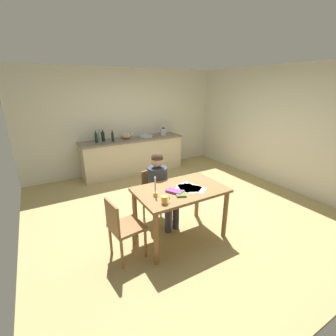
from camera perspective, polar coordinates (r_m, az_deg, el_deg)
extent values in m
cube|color=tan|center=(4.43, 2.83, -10.05)|extent=(5.20, 5.20, 0.04)
cube|color=beige|center=(6.24, -10.23, 11.36)|extent=(5.20, 0.12, 2.60)
cube|color=beige|center=(5.77, 25.66, 9.08)|extent=(0.12, 5.20, 2.60)
cube|color=beige|center=(6.10, -8.56, 2.88)|extent=(2.57, 0.60, 0.86)
cube|color=#72665B|center=(5.99, -8.77, 7.00)|extent=(2.61, 0.64, 0.04)
cube|color=olive|center=(3.32, 3.08, -5.47)|extent=(1.27, 0.81, 0.04)
cylinder|color=olive|center=(3.02, -2.93, -17.06)|extent=(0.07, 0.07, 0.75)
cylinder|color=olive|center=(3.59, 13.90, -11.08)|extent=(0.07, 0.07, 0.75)
cylinder|color=olive|center=(3.54, -8.13, -11.13)|extent=(0.07, 0.07, 0.75)
cylinder|color=olive|center=(4.04, 7.19, -6.95)|extent=(0.07, 0.07, 0.75)
cube|color=olive|center=(3.88, -2.66, -6.84)|extent=(0.45, 0.45, 0.04)
cube|color=olive|center=(3.93, -4.26, -3.13)|extent=(0.36, 0.08, 0.40)
cylinder|color=olive|center=(3.78, -3.26, -11.54)|extent=(0.04, 0.04, 0.43)
cylinder|color=olive|center=(3.95, 0.88, -10.00)|extent=(0.04, 0.04, 0.43)
cylinder|color=olive|center=(4.03, -6.03, -9.50)|extent=(0.04, 0.04, 0.43)
cylinder|color=olive|center=(4.19, -2.03, -8.16)|extent=(0.04, 0.04, 0.43)
cylinder|color=#333842|center=(3.75, -2.58, -3.48)|extent=(0.36, 0.36, 0.50)
sphere|color=#D8AD8C|center=(3.63, -2.67, 1.76)|extent=(0.20, 0.20, 0.20)
sphere|color=#473323|center=(3.61, -2.68, 2.36)|extent=(0.19, 0.19, 0.19)
cylinder|color=#383847|center=(3.68, -1.84, -8.29)|extent=(0.18, 0.39, 0.13)
cylinder|color=#383847|center=(3.66, -0.02, -12.51)|extent=(0.10, 0.10, 0.45)
cylinder|color=#383847|center=(3.76, 0.16, -7.59)|extent=(0.18, 0.39, 0.13)
cylinder|color=#383847|center=(3.75, 1.96, -11.71)|extent=(0.10, 0.10, 0.45)
cube|color=olive|center=(3.14, -10.13, -14.08)|extent=(0.44, 0.44, 0.04)
cube|color=olive|center=(2.96, -13.61, -11.74)|extent=(0.07, 0.36, 0.40)
cylinder|color=olive|center=(3.21, -5.58, -17.96)|extent=(0.04, 0.04, 0.44)
cylinder|color=olive|center=(3.45, -8.64, -15.08)|extent=(0.04, 0.04, 0.44)
cylinder|color=olive|center=(3.09, -11.29, -20.04)|extent=(0.04, 0.04, 0.44)
cylinder|color=olive|center=(3.34, -13.98, -16.83)|extent=(0.04, 0.04, 0.44)
cylinder|color=#F2CC4C|center=(2.89, -0.87, -7.87)|extent=(0.08, 0.08, 0.10)
torus|color=#F2CC4C|center=(2.91, -0.10, -7.58)|extent=(0.07, 0.01, 0.07)
cylinder|color=gold|center=(3.09, -3.12, -6.50)|extent=(0.06, 0.06, 0.05)
cylinder|color=white|center=(3.03, -3.17, -4.19)|extent=(0.02, 0.02, 0.22)
cube|color=#556B30|center=(3.14, 3.13, -6.34)|extent=(0.20, 0.23, 0.02)
cube|color=#753B83|center=(3.19, 1.66, -5.79)|extent=(0.22, 0.26, 0.03)
cube|color=white|center=(3.36, 5.66, -4.82)|extent=(0.34, 0.36, 0.00)
cube|color=white|center=(3.40, 5.16, -4.45)|extent=(0.31, 0.35, 0.00)
cube|color=white|center=(3.32, 6.64, -5.15)|extent=(0.34, 0.36, 0.00)
cube|color=white|center=(3.30, 4.40, -5.18)|extent=(0.35, 0.36, 0.00)
cube|color=white|center=(3.34, 4.59, -4.92)|extent=(0.29, 0.34, 0.00)
cylinder|color=#B2B7BC|center=(6.13, -5.42, 7.81)|extent=(0.36, 0.36, 0.04)
cylinder|color=silver|center=(6.25, -6.08, 8.96)|extent=(0.02, 0.02, 0.24)
cylinder|color=black|center=(5.71, -17.31, 7.07)|extent=(0.06, 0.06, 0.22)
cylinder|color=black|center=(5.68, -17.45, 8.45)|extent=(0.03, 0.03, 0.06)
cylinder|color=#8C999E|center=(5.82, -16.46, 7.42)|extent=(0.07, 0.07, 0.23)
cylinder|color=#8C999E|center=(5.79, -16.60, 8.82)|extent=(0.03, 0.03, 0.06)
cylinder|color=black|center=(5.82, -15.73, 7.43)|extent=(0.08, 0.08, 0.22)
cylinder|color=black|center=(5.80, -15.86, 8.74)|extent=(0.03, 0.03, 0.05)
cylinder|color=black|center=(5.75, -13.51, 7.46)|extent=(0.06, 0.06, 0.21)
cylinder|color=black|center=(5.73, -13.61, 8.76)|extent=(0.03, 0.03, 0.05)
ellipsoid|color=tan|center=(6.00, -10.23, 7.69)|extent=(0.25, 0.25, 0.11)
cylinder|color=#B7BABF|center=(6.34, -1.18, 8.95)|extent=(0.18, 0.18, 0.18)
cone|color=#262628|center=(6.32, -1.19, 9.93)|extent=(0.11, 0.11, 0.04)
cylinder|color=silver|center=(6.14, -8.86, 7.52)|extent=(0.06, 0.06, 0.00)
cylinder|color=silver|center=(6.13, -8.88, 7.86)|extent=(0.01, 0.01, 0.07)
cone|color=silver|center=(6.12, -8.92, 8.54)|extent=(0.07, 0.07, 0.08)
cylinder|color=silver|center=(6.10, -9.76, 7.40)|extent=(0.06, 0.06, 0.00)
cylinder|color=silver|center=(6.10, -9.78, 7.74)|extent=(0.01, 0.01, 0.07)
cone|color=silver|center=(6.08, -9.82, 8.43)|extent=(0.07, 0.07, 0.08)
cylinder|color=silver|center=(6.07, -10.65, 7.28)|extent=(0.06, 0.06, 0.00)
cylinder|color=silver|center=(6.06, -10.68, 7.62)|extent=(0.01, 0.01, 0.07)
cone|color=silver|center=(6.05, -10.72, 8.31)|extent=(0.07, 0.07, 0.08)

